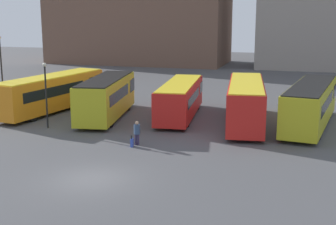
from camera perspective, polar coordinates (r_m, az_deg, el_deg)
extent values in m
plane|color=#4C4C4F|center=(24.39, -9.24, -8.03)|extent=(160.00, 160.00, 0.00)
cube|color=orange|center=(41.11, -14.00, 2.40)|extent=(4.31, 12.18, 2.72)
cube|color=black|center=(44.91, -10.10, 3.81)|extent=(2.90, 2.55, 1.04)
cube|color=black|center=(40.25, -14.98, 2.63)|extent=(3.70, 7.94, 0.82)
cube|color=yellow|center=(40.91, -14.10, 4.33)|extent=(4.07, 11.91, 0.08)
cylinder|color=black|center=(44.18, -10.92, 1.72)|extent=(2.60, 1.43, 1.08)
cylinder|color=black|center=(38.58, -17.36, -0.11)|extent=(2.60, 1.43, 1.08)
cube|color=gold|center=(37.74, -7.53, 1.91)|extent=(4.15, 10.15, 2.87)
cube|color=black|center=(41.55, -6.14, 3.37)|extent=(2.88, 2.22, 1.09)
cube|color=black|center=(36.83, -7.90, 2.21)|extent=(3.61, 6.65, 0.86)
cube|color=black|center=(37.51, -7.60, 4.12)|extent=(3.92, 9.92, 0.08)
cylinder|color=black|center=(40.87, -6.41, 1.00)|extent=(2.62, 1.43, 1.04)
cylinder|color=black|center=(35.09, -8.74, -0.90)|extent=(2.62, 1.43, 1.04)
cube|color=red|center=(37.76, 1.48, 1.68)|extent=(3.56, 10.50, 2.48)
cube|color=black|center=(41.82, 2.38, 3.12)|extent=(2.69, 2.15, 0.94)
cube|color=black|center=(36.80, 1.26, 1.90)|extent=(3.19, 6.82, 0.75)
cube|color=yellow|center=(37.55, 1.49, 3.60)|extent=(3.35, 10.28, 0.08)
cylinder|color=black|center=(41.05, 2.16, 1.06)|extent=(2.45, 1.20, 0.95)
cylinder|color=black|center=(34.88, 0.65, -0.92)|extent=(2.45, 1.20, 0.95)
cube|color=red|center=(35.68, 9.47, 1.26)|extent=(3.96, 11.54, 2.90)
cube|color=black|center=(40.19, 9.48, 2.99)|extent=(2.82, 2.39, 1.10)
cube|color=black|center=(34.61, 9.49, 1.54)|extent=(3.47, 7.51, 0.87)
cube|color=yellow|center=(35.44, 9.55, 3.63)|extent=(3.73, 11.29, 0.08)
cylinder|color=black|center=(39.36, 9.40, 0.44)|extent=(2.54, 1.28, 0.97)
cylinder|color=black|center=(32.52, 9.39, -2.02)|extent=(2.54, 1.28, 0.97)
cube|color=gold|center=(36.18, 16.97, 0.99)|extent=(4.07, 12.00, 2.82)
cube|color=black|center=(40.84, 17.88, 2.65)|extent=(2.85, 2.48, 1.07)
cube|color=black|center=(35.08, 16.78, 1.25)|extent=(3.54, 7.80, 0.85)
cube|color=black|center=(35.94, 17.11, 3.26)|extent=(3.83, 11.74, 0.08)
cylinder|color=black|center=(39.96, 17.55, 0.24)|extent=(2.55, 1.32, 1.01)
cylinder|color=black|center=(32.89, 16.01, -2.14)|extent=(2.55, 1.32, 1.01)
cylinder|color=#382D4C|center=(30.09, -3.94, -3.29)|extent=(0.16, 0.16, 0.72)
cylinder|color=#382D4C|center=(30.07, -3.65, -3.30)|extent=(0.16, 0.16, 0.72)
cylinder|color=#334766|center=(29.91, -3.81, -2.05)|extent=(0.47, 0.47, 0.62)
sphere|color=tan|center=(29.81, -3.82, -1.26)|extent=(0.23, 0.23, 0.23)
cube|color=#334CB2|center=(29.72, -4.41, -3.67)|extent=(0.23, 0.40, 0.54)
cube|color=black|center=(29.49, -4.47, -3.01)|extent=(0.09, 0.04, 0.24)
cylinder|color=black|center=(35.12, -14.62, 1.81)|extent=(0.12, 0.12, 4.59)
sphere|color=beige|center=(34.79, -14.82, 5.66)|extent=(0.28, 0.28, 0.28)
cylinder|color=black|center=(40.17, -19.56, 3.99)|extent=(0.12, 0.12, 6.29)
cylinder|color=black|center=(41.44, -18.83, 0.45)|extent=(0.52, 0.52, 0.85)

